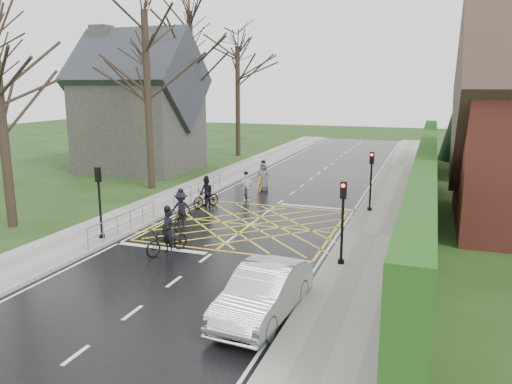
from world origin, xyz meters
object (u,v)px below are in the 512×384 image
Objects in this scene: car at (264,292)px; cyclist_front at (246,190)px; cyclist_lead at (263,180)px; cyclist_mid at (181,213)px; cyclist_rear at (167,238)px; cyclist_back at (206,195)px.

cyclist_front is at bearing 116.73° from car.
cyclist_front is 3.19m from cyclist_lead.
cyclist_lead is at bearing 71.95° from cyclist_mid.
cyclist_mid is (-1.25, 3.48, 0.05)m from cyclist_rear.
cyclist_lead is 0.44× the size of car.
cyclist_mid is at bearing 135.67° from car.
cyclist_front is (1.52, 2.08, -0.02)m from cyclist_back.
cyclist_rear is 7.66m from cyclist_back.
cyclist_lead reaches higher than cyclist_front.
cyclist_mid is at bearing -123.27° from cyclist_front.
cyclist_lead is at bearing 114.22° from cyclist_rear.
car is at bearing -72.47° from cyclist_lead.
cyclist_front is at bearing -90.66° from cyclist_lead.
cyclist_lead is (-0.32, 12.72, 0.04)m from cyclist_rear.
cyclist_rear is 9.53m from cyclist_front.
cyclist_lead is at bearing 112.82° from car.
cyclist_back is 5.47m from cyclist_lead.
cyclist_rear reaches higher than cyclist_lead.
cyclist_back is 0.90× the size of cyclist_mid.
cyclist_back is at bearing 126.37° from cyclist_rear.
cyclist_rear is 12.72m from cyclist_lead.
cyclist_front is (0.96, 6.05, -0.04)m from cyclist_mid.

